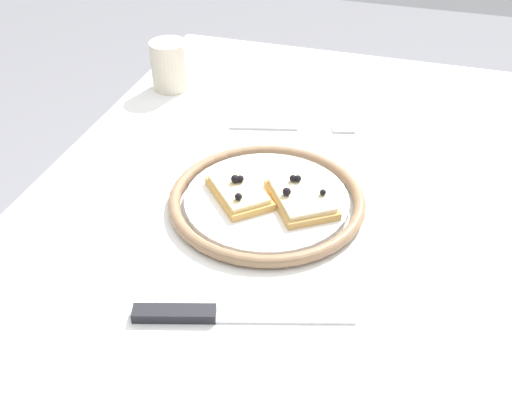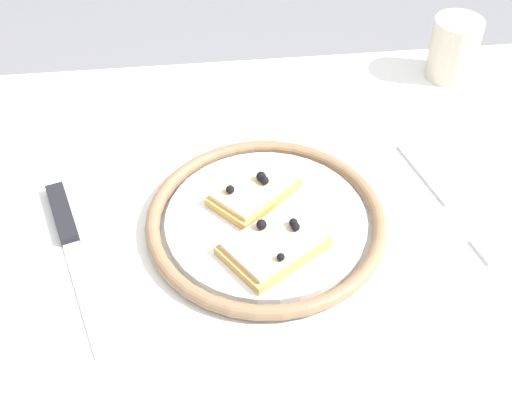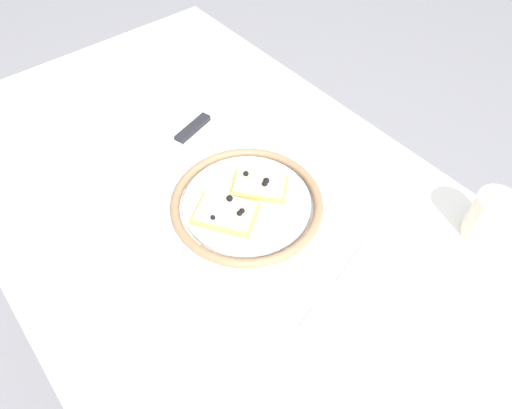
{
  "view_description": "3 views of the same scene",
  "coord_description": "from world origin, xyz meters",
  "px_view_note": "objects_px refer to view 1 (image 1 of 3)",
  "views": [
    {
      "loc": [
        0.59,
        0.15,
        1.21
      ],
      "look_at": [
        -0.03,
        -0.04,
        0.73
      ],
      "focal_mm": 43.44,
      "sensor_mm": 36.0,
      "label": 1
    },
    {
      "loc": [
        0.01,
        0.47,
        1.25
      ],
      "look_at": [
        -0.04,
        -0.05,
        0.72
      ],
      "focal_mm": 47.3,
      "sensor_mm": 36.0,
      "label": 2
    },
    {
      "loc": [
        -0.45,
        0.28,
        1.32
      ],
      "look_at": [
        -0.08,
        -0.03,
        0.74
      ],
      "focal_mm": 32.06,
      "sensor_mm": 36.0,
      "label": 3
    }
  ],
  "objects_px": {
    "pizza_slice_near": "(239,192)",
    "fork": "(294,128)",
    "knife": "(205,314)",
    "cup": "(170,65)",
    "plate": "(267,200)",
    "dining_table": "(276,279)",
    "pizza_slice_far": "(301,197)"
  },
  "relations": [
    {
      "from": "plate",
      "to": "knife",
      "type": "bearing_deg",
      "value": -2.13
    },
    {
      "from": "cup",
      "to": "pizza_slice_far",
      "type": "bearing_deg",
      "value": 47.04
    },
    {
      "from": "fork",
      "to": "pizza_slice_far",
      "type": "bearing_deg",
      "value": 16.54
    },
    {
      "from": "dining_table",
      "to": "knife",
      "type": "relative_size",
      "value": 4.97
    },
    {
      "from": "pizza_slice_near",
      "to": "dining_table",
      "type": "bearing_deg",
      "value": 55.98
    },
    {
      "from": "dining_table",
      "to": "knife",
      "type": "height_order",
      "value": "knife"
    },
    {
      "from": "knife",
      "to": "cup",
      "type": "xyz_separation_m",
      "value": [
        -0.5,
        -0.25,
        0.04
      ]
    },
    {
      "from": "pizza_slice_far",
      "to": "knife",
      "type": "bearing_deg",
      "value": -13.97
    },
    {
      "from": "dining_table",
      "to": "cup",
      "type": "bearing_deg",
      "value": -139.62
    },
    {
      "from": "plate",
      "to": "knife",
      "type": "xyz_separation_m",
      "value": [
        0.21,
        -0.01,
        -0.0
      ]
    },
    {
      "from": "dining_table",
      "to": "plate",
      "type": "distance_m",
      "value": 0.11
    },
    {
      "from": "pizza_slice_near",
      "to": "pizza_slice_far",
      "type": "xyz_separation_m",
      "value": [
        -0.01,
        0.08,
        -0.0
      ]
    },
    {
      "from": "pizza_slice_far",
      "to": "knife",
      "type": "relative_size",
      "value": 0.53
    },
    {
      "from": "pizza_slice_far",
      "to": "cup",
      "type": "height_order",
      "value": "cup"
    },
    {
      "from": "knife",
      "to": "cup",
      "type": "bearing_deg",
      "value": -153.23
    },
    {
      "from": "dining_table",
      "to": "fork",
      "type": "height_order",
      "value": "fork"
    },
    {
      "from": "knife",
      "to": "cup",
      "type": "relative_size",
      "value": 2.77
    },
    {
      "from": "plate",
      "to": "fork",
      "type": "height_order",
      "value": "plate"
    },
    {
      "from": "pizza_slice_far",
      "to": "fork",
      "type": "relative_size",
      "value": 0.62
    },
    {
      "from": "dining_table",
      "to": "pizza_slice_near",
      "type": "relative_size",
      "value": 10.45
    },
    {
      "from": "plate",
      "to": "cup",
      "type": "xyz_separation_m",
      "value": [
        -0.29,
        -0.26,
        0.03
      ]
    },
    {
      "from": "plate",
      "to": "pizza_slice_near",
      "type": "relative_size",
      "value": 2.35
    },
    {
      "from": "dining_table",
      "to": "pizza_slice_near",
      "type": "distance_m",
      "value": 0.13
    },
    {
      "from": "pizza_slice_near",
      "to": "cup",
      "type": "bearing_deg",
      "value": -142.84
    },
    {
      "from": "plate",
      "to": "fork",
      "type": "xyz_separation_m",
      "value": [
        -0.21,
        -0.02,
        -0.01
      ]
    },
    {
      "from": "fork",
      "to": "plate",
      "type": "bearing_deg",
      "value": 4.19
    },
    {
      "from": "knife",
      "to": "cup",
      "type": "distance_m",
      "value": 0.56
    },
    {
      "from": "fork",
      "to": "cup",
      "type": "relative_size",
      "value": 2.34
    },
    {
      "from": "knife",
      "to": "plate",
      "type": "bearing_deg",
      "value": 177.87
    },
    {
      "from": "pizza_slice_near",
      "to": "fork",
      "type": "xyz_separation_m",
      "value": [
        -0.22,
        0.02,
        -0.02
      ]
    },
    {
      "from": "dining_table",
      "to": "cup",
      "type": "xyz_separation_m",
      "value": [
        -0.34,
        -0.29,
        0.12
      ]
    },
    {
      "from": "knife",
      "to": "pizza_slice_near",
      "type": "bearing_deg",
      "value": -172.26
    }
  ]
}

